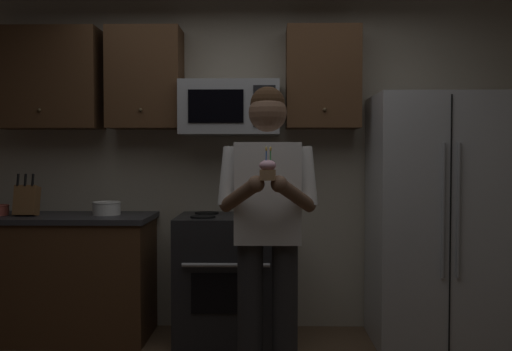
# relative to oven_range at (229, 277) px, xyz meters

# --- Properties ---
(wall_back) EXTENTS (4.40, 0.10, 2.60)m
(wall_back) POSITION_rel_oven_range_xyz_m (0.15, 0.39, 0.84)
(wall_back) COLOR #B7AD99
(wall_back) RESTS_ON ground
(oven_range) EXTENTS (0.76, 0.70, 0.93)m
(oven_range) POSITION_rel_oven_range_xyz_m (0.00, 0.00, 0.00)
(oven_range) COLOR black
(oven_range) RESTS_ON ground
(microwave) EXTENTS (0.74, 0.41, 0.40)m
(microwave) POSITION_rel_oven_range_xyz_m (0.00, 0.12, 1.26)
(microwave) COLOR #9EA0A5
(refrigerator) EXTENTS (0.90, 0.75, 1.80)m
(refrigerator) POSITION_rel_oven_range_xyz_m (1.50, -0.04, 0.44)
(refrigerator) COLOR #B7BABF
(refrigerator) RESTS_ON ground
(cabinet_row_upper) EXTENTS (2.78, 0.36, 0.76)m
(cabinet_row_upper) POSITION_rel_oven_range_xyz_m (-0.57, 0.17, 1.49)
(cabinet_row_upper) COLOR #4C301C
(counter_left) EXTENTS (1.44, 0.66, 0.92)m
(counter_left) POSITION_rel_oven_range_xyz_m (-1.30, 0.02, 0.00)
(counter_left) COLOR #4C301C
(counter_left) RESTS_ON ground
(knife_block) EXTENTS (0.16, 0.15, 0.32)m
(knife_block) POSITION_rel_oven_range_xyz_m (-1.49, -0.03, 0.57)
(knife_block) COLOR brown
(knife_block) RESTS_ON counter_left
(bowl_large_white) EXTENTS (0.21, 0.21, 0.10)m
(bowl_large_white) POSITION_rel_oven_range_xyz_m (-0.92, 0.05, 0.51)
(bowl_large_white) COLOR white
(bowl_large_white) RESTS_ON counter_left
(person) EXTENTS (0.60, 0.48, 1.76)m
(person) POSITION_rel_oven_range_xyz_m (0.28, -0.96, 0.53)
(person) COLOR #262628
(person) RESTS_ON ground
(cupcake) EXTENTS (0.09, 0.09, 0.17)m
(cupcake) POSITION_rel_oven_range_xyz_m (0.28, -1.29, 0.83)
(cupcake) COLOR #A87F56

